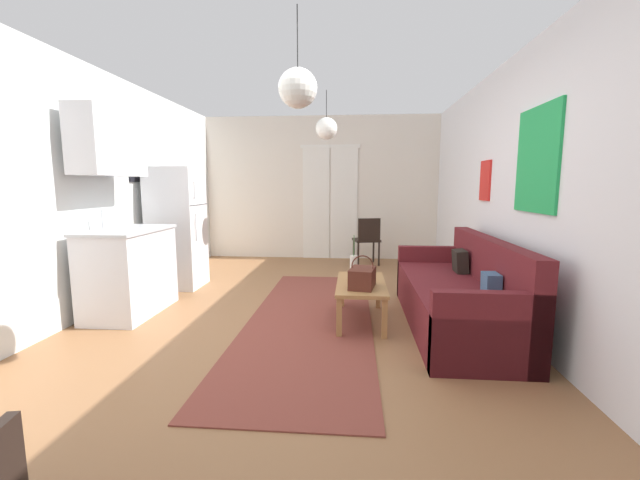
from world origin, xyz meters
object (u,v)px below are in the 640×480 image
coffee_table (361,288)px  pendant_lamp_far (326,129)px  bamboo_vase (354,266)px  handbag (362,277)px  pendant_lamp_near (298,88)px  couch (461,298)px  accent_chair (367,238)px  refrigerator (177,228)px

coffee_table → pendant_lamp_far: bearing=106.5°
bamboo_vase → handbag: bearing=-80.2°
pendant_lamp_near → pendant_lamp_far: size_ratio=1.09×
couch → bamboo_vase: (-1.04, 0.35, 0.23)m
bamboo_vase → accent_chair: bearing=84.8°
accent_chair → pendant_lamp_far: 2.19m
accent_chair → pendant_lamp_near: pendant_lamp_near is taller
refrigerator → pendant_lamp_near: 3.16m
coffee_table → pendant_lamp_near: (-0.49, -0.96, 1.71)m
bamboo_vase → accent_chair: bamboo_vase is taller
accent_chair → handbag: bearing=74.4°
refrigerator → pendant_lamp_near: size_ratio=2.28×
coffee_table → bamboo_vase: 0.33m
couch → coffee_table: (-0.96, 0.08, 0.06)m
refrigerator → accent_chair: bearing=32.5°
handbag → bamboo_vase: bearing=99.8°
pendant_lamp_near → couch: bearing=31.2°
couch → handbag: couch is taller
coffee_table → handbag: (0.01, -0.20, 0.15)m
coffee_table → pendant_lamp_near: bearing=-117.2°
couch → pendant_lamp_far: 2.84m
refrigerator → accent_chair: refrigerator is taller
handbag → accent_chair: 3.05m
bamboo_vase → pendant_lamp_near: (-0.42, -1.23, 1.54)m
coffee_table → bamboo_vase: bamboo_vase is taller
handbag → accent_chair: accent_chair is taller
couch → accent_chair: bearing=105.4°
bamboo_vase → accent_chair: (0.23, 2.57, -0.05)m
couch → coffee_table: 0.97m
coffee_table → refrigerator: 2.75m
coffee_table → handbag: size_ratio=2.67×
coffee_table → bamboo_vase: (-0.08, 0.27, 0.17)m
handbag → couch: bearing=7.0°
handbag → accent_chair: (0.15, 3.04, -0.03)m
pendant_lamp_far → coffee_table: bearing=-73.5°
coffee_table → couch: bearing=-4.7°
bamboo_vase → refrigerator: size_ratio=0.28×
handbag → refrigerator: size_ratio=0.23×
accent_chair → pendant_lamp_far: (-0.62, -1.29, 1.65)m
refrigerator → pendant_lamp_near: pendant_lamp_near is taller
couch → pendant_lamp_far: size_ratio=3.37×
bamboo_vase → pendant_lamp_far: bearing=106.7°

